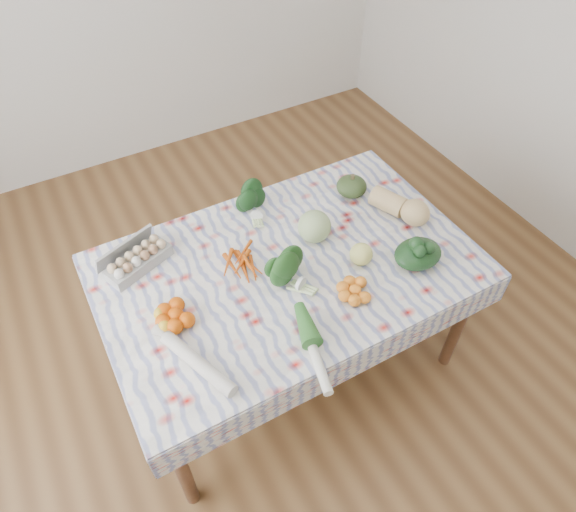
# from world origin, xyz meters

# --- Properties ---
(ground) EXTENTS (4.50, 4.50, 0.00)m
(ground) POSITION_xyz_m (0.00, 0.00, 0.00)
(ground) COLOR brown
(ground) RESTS_ON ground
(dining_table) EXTENTS (1.60, 1.00, 0.75)m
(dining_table) POSITION_xyz_m (0.00, 0.00, 0.68)
(dining_table) COLOR brown
(dining_table) RESTS_ON ground
(tablecloth) EXTENTS (1.66, 1.06, 0.01)m
(tablecloth) POSITION_xyz_m (0.00, 0.00, 0.76)
(tablecloth) COLOR white
(tablecloth) RESTS_ON dining_table
(egg_carton) EXTENTS (0.32, 0.22, 0.08)m
(egg_carton) POSITION_xyz_m (-0.58, 0.31, 0.80)
(egg_carton) COLOR #9D9D98
(egg_carton) RESTS_ON tablecloth
(carrot_bunch) EXTENTS (0.24, 0.23, 0.03)m
(carrot_bunch) POSITION_xyz_m (-0.19, 0.08, 0.78)
(carrot_bunch) COLOR #C54F0F
(carrot_bunch) RESTS_ON tablecloth
(kale_bunch) EXTENTS (0.20, 0.19, 0.14)m
(kale_bunch) POSITION_xyz_m (0.03, 0.37, 0.83)
(kale_bunch) COLOR #143915
(kale_bunch) RESTS_ON tablecloth
(kabocha_squash) EXTENTS (0.18, 0.18, 0.10)m
(kabocha_squash) POSITION_xyz_m (0.52, 0.27, 0.81)
(kabocha_squash) COLOR #324721
(kabocha_squash) RESTS_ON tablecloth
(cabbage) EXTENTS (0.17, 0.17, 0.15)m
(cabbage) POSITION_xyz_m (0.19, 0.09, 0.84)
(cabbage) COLOR #9DBA76
(cabbage) RESTS_ON tablecloth
(butternut_squash) EXTENTS (0.24, 0.32, 0.14)m
(butternut_squash) POSITION_xyz_m (0.63, 0.02, 0.83)
(butternut_squash) COLOR #DCB573
(butternut_squash) RESTS_ON tablecloth
(orange_cluster) EXTENTS (0.23, 0.23, 0.07)m
(orange_cluster) POSITION_xyz_m (-0.54, -0.05, 0.80)
(orange_cluster) COLOR #D55006
(orange_cluster) RESTS_ON tablecloth
(broccoli) EXTENTS (0.21, 0.21, 0.12)m
(broccoli) POSITION_xyz_m (-0.05, -0.10, 0.82)
(broccoli) COLOR #1D4A19
(broccoli) RESTS_ON tablecloth
(mandarin_cluster) EXTENTS (0.24, 0.24, 0.06)m
(mandarin_cluster) POSITION_xyz_m (0.17, -0.28, 0.79)
(mandarin_cluster) COLOR orange
(mandarin_cluster) RESTS_ON tablecloth
(grapefruit) EXTENTS (0.14, 0.14, 0.10)m
(grapefruit) POSITION_xyz_m (0.29, -0.14, 0.81)
(grapefruit) COLOR #DDDD6A
(grapefruit) RESTS_ON tablecloth
(spinach_bag) EXTENTS (0.27, 0.24, 0.10)m
(spinach_bag) POSITION_xyz_m (0.51, -0.26, 0.81)
(spinach_bag) COLOR black
(spinach_bag) RESTS_ON tablecloth
(daikon) EXTENTS (0.19, 0.38, 0.06)m
(daikon) POSITION_xyz_m (-0.55, -0.29, 0.79)
(daikon) COLOR beige
(daikon) RESTS_ON tablecloth
(leek) EXTENTS (0.13, 0.38, 0.04)m
(leek) POSITION_xyz_m (-0.14, -0.44, 0.78)
(leek) COLOR silver
(leek) RESTS_ON tablecloth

